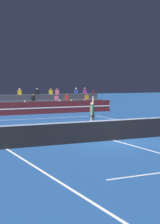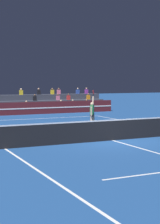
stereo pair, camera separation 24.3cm
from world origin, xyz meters
name	(u,v)px [view 1 (the left image)]	position (x,y,z in m)	size (l,w,h in m)	color
ground_plane	(113,140)	(0.00, 0.00, 0.00)	(120.00, 120.00, 0.00)	navy
court_lines	(113,140)	(0.00, 0.00, 0.00)	(11.10, 23.90, 0.01)	white
tennis_net	(113,130)	(0.00, 0.00, 0.54)	(12.00, 0.10, 1.10)	black
sponsor_banner_wall	(21,109)	(0.00, 15.75, 0.55)	(18.00, 0.26, 1.10)	#51191E
bleacher_stand	(13,106)	(0.01, 18.29, 0.65)	(18.33, 2.85, 2.28)	#383D4C
tennis_player	(92,114)	(0.91, 4.01, 0.99)	(0.63, 0.72, 2.50)	beige
tennis_ball	(109,128)	(2.22, 4.23, 0.03)	(0.07, 0.07, 0.07)	#C6DB33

